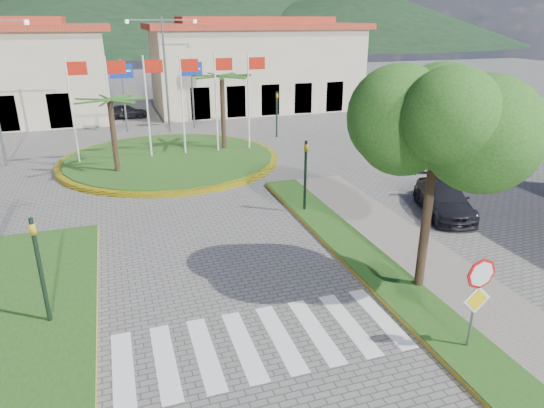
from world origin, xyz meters
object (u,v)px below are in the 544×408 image
object	(u,v)px
stop_sign	(478,290)
car_dark_b	(188,109)
car_dark_a	(126,111)
car_side_right	(444,199)
roundabout_island	(170,159)
deciduous_tree	(438,124)

from	to	relation	value
stop_sign	car_dark_b	size ratio (longest dim) A/B	0.77
car_dark_a	car_dark_b	xyz separation A→B (m)	(5.14, -0.59, -0.01)
car_dark_b	car_side_right	size ratio (longest dim) A/B	0.79
roundabout_island	stop_sign	world-z (taller)	roundabout_island
car_dark_a	car_side_right	size ratio (longest dim) A/B	0.78
car_side_right	roundabout_island	bearing A→B (deg)	149.29
deciduous_tree	car_dark_b	xyz separation A→B (m)	(-2.16, 30.92, -4.61)
roundabout_island	car_side_right	bearing A→B (deg)	-49.56
stop_sign	deciduous_tree	bearing A→B (deg)	78.82
stop_sign	car_side_right	size ratio (longest dim) A/B	0.60
roundabout_island	car_dark_b	size ratio (longest dim) A/B	3.67
deciduous_tree	car_dark_b	world-z (taller)	deciduous_tree
roundabout_island	car_dark_b	bearing A→B (deg)	76.52
roundabout_island	car_dark_a	world-z (taller)	roundabout_island
deciduous_tree	car_side_right	bearing A→B (deg)	47.44
car_dark_a	deciduous_tree	bearing A→B (deg)	-164.57
car_side_right	car_dark_a	bearing A→B (deg)	133.20
stop_sign	car_dark_b	distance (m)	34.01
deciduous_tree	roundabout_island	bearing A→B (deg)	107.91
stop_sign	car_dark_b	world-z (taller)	stop_sign
stop_sign	car_dark_b	xyz separation A→B (m)	(-1.56, 33.96, -1.22)
roundabout_island	car_dark_b	distance (m)	14.32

